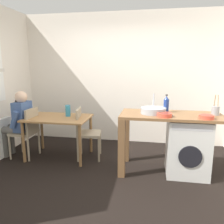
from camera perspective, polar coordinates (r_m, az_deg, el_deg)
ground_plane at (r=3.49m, az=-1.31°, el=-16.19°), size 5.46×5.46×0.00m
wall_back at (r=4.82m, az=2.79°, el=8.34°), size 4.60×0.10×2.70m
dining_table at (r=4.10m, az=-13.46°, el=-2.57°), size 1.10×0.76×0.74m
chair_person_seat at (r=4.29m, az=-20.64°, el=-4.25°), size 0.41×0.41×0.90m
chair_opposite at (r=4.01m, az=-6.87°, el=-4.67°), size 0.46×0.46×0.90m
seated_person at (r=4.34m, az=-22.59°, el=-1.99°), size 0.50×0.52×1.20m
kitchen_counter at (r=3.49m, az=11.15°, el=-2.95°), size 1.50×0.68×0.92m
washing_machine at (r=3.63m, az=18.52°, el=-8.27°), size 0.60×0.61×0.86m
sink_basin at (r=3.44m, az=10.42°, el=0.36°), size 0.38×0.38×0.09m
tap at (r=3.60m, az=10.48°, el=2.39°), size 0.02×0.02×0.28m
bottle_tall_green at (r=3.55m, az=13.59°, el=1.90°), size 0.08×0.08×0.28m
mixing_bowl at (r=3.26m, az=13.18°, el=-0.64°), size 0.21×0.21×0.06m
utensil_crock at (r=3.61m, az=24.75°, el=0.38°), size 0.11×0.11×0.30m
colander at (r=3.32m, az=22.82°, el=-1.06°), size 0.20×0.20×0.06m
vase at (r=4.09m, az=-11.11°, el=0.32°), size 0.09×0.09×0.20m
scissors at (r=3.36m, az=14.02°, el=-0.78°), size 0.15×0.06×0.01m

